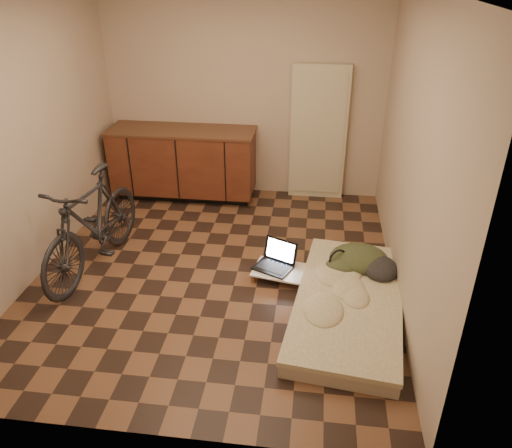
# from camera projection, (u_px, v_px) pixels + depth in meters

# --- Properties ---
(room_shell) EXTENTS (3.50, 4.00, 2.60)m
(room_shell) POSITION_uv_depth(u_px,v_px,m) (211.00, 148.00, 4.45)
(room_shell) COLOR brown
(room_shell) RESTS_ON ground
(cabinets) EXTENTS (1.84, 0.62, 0.91)m
(cabinets) POSITION_uv_depth(u_px,v_px,m) (184.00, 163.00, 6.41)
(cabinets) COLOR black
(cabinets) RESTS_ON ground
(appliance_panel) EXTENTS (0.70, 0.10, 1.70)m
(appliance_panel) POSITION_uv_depth(u_px,v_px,m) (318.00, 133.00, 6.25)
(appliance_panel) COLOR beige
(appliance_panel) RESTS_ON ground
(bicycle) EXTENTS (0.74, 1.77, 1.11)m
(bicycle) POSITION_uv_depth(u_px,v_px,m) (91.00, 219.00, 4.85)
(bicycle) COLOR black
(bicycle) RESTS_ON ground
(futon) EXTENTS (1.13, 1.99, 0.16)m
(futon) POSITION_uv_depth(u_px,v_px,m) (348.00, 304.00, 4.43)
(futon) COLOR #B0A38D
(futon) RESTS_ON ground
(clothing_pile) EXTENTS (0.66, 0.57, 0.24)m
(clothing_pile) POSITION_uv_depth(u_px,v_px,m) (365.00, 255.00, 4.78)
(clothing_pile) COLOR #333D23
(clothing_pile) RESTS_ON futon
(headphones) EXTENTS (0.32, 0.32, 0.16)m
(headphones) POSITION_uv_depth(u_px,v_px,m) (338.00, 259.00, 4.78)
(headphones) COLOR black
(headphones) RESTS_ON futon
(lap_desk) EXTENTS (0.64, 0.47, 0.10)m
(lap_desk) POSITION_uv_depth(u_px,v_px,m) (283.00, 271.00, 4.90)
(lap_desk) COLOR brown
(lap_desk) RESTS_ON ground
(laptop) EXTENTS (0.45, 0.43, 0.24)m
(laptop) POSITION_uv_depth(u_px,v_px,m) (275.00, 262.00, 4.93)
(laptop) COLOR black
(laptop) RESTS_ON lap_desk
(mouse) EXTENTS (0.06, 0.10, 0.04)m
(mouse) POSITION_uv_depth(u_px,v_px,m) (304.00, 276.00, 4.77)
(mouse) COLOR white
(mouse) RESTS_ON lap_desk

